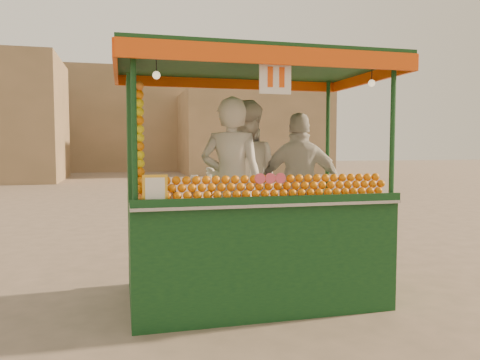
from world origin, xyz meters
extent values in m
plane|color=brown|center=(0.00, 0.00, 0.00)|extent=(90.00, 90.00, 0.00)
cube|color=#A07E5B|center=(7.00, 24.00, 2.50)|extent=(9.00, 6.00, 5.00)
cube|color=#A07E5B|center=(-2.00, 30.00, 3.50)|extent=(14.00, 7.00, 7.00)
cube|color=#0E3318|center=(0.23, -0.07, 0.15)|extent=(2.65, 1.63, 0.31)
cylinder|color=black|center=(-0.69, -0.07, 0.18)|extent=(0.37, 0.10, 0.37)
cylinder|color=black|center=(1.15, -0.07, 0.18)|extent=(0.37, 0.10, 0.37)
cube|color=#0E3318|center=(0.23, -0.73, 0.71)|extent=(2.65, 0.31, 0.82)
cube|color=#0E3318|center=(-0.94, 0.04, 0.71)|extent=(0.31, 1.33, 0.82)
cube|color=#0E3318|center=(1.40, 0.04, 0.71)|extent=(0.31, 1.33, 0.82)
cube|color=#B2B2B7|center=(0.23, -0.70, 1.14)|extent=(2.65, 0.47, 0.03)
cylinder|color=#0E3318|center=(-1.05, -0.83, 1.84)|extent=(0.05, 0.05, 1.43)
cylinder|color=#0E3318|center=(1.50, -0.83, 1.84)|extent=(0.05, 0.05, 1.43)
cylinder|color=#0E3318|center=(-1.05, 0.70, 1.84)|extent=(0.05, 0.05, 1.43)
cylinder|color=#0E3318|center=(1.50, 0.70, 1.84)|extent=(0.05, 0.05, 1.43)
cube|color=#0E3318|center=(0.23, -0.07, 2.59)|extent=(2.85, 1.84, 0.08)
cube|color=#EB4D0D|center=(0.23, -0.98, 2.51)|extent=(2.85, 0.04, 0.16)
cube|color=#EB4D0D|center=(0.23, 0.85, 2.51)|extent=(2.85, 0.04, 0.16)
cube|color=#EB4D0D|center=(-1.20, -0.07, 2.51)|extent=(0.04, 1.84, 0.16)
cube|color=#EB4D0D|center=(1.66, -0.07, 2.51)|extent=(0.04, 1.84, 0.16)
cylinder|color=#E4455C|center=(0.21, -0.83, 1.39)|extent=(0.10, 0.03, 0.10)
cube|color=gold|center=(-0.87, -0.83, 1.29)|extent=(0.22, 0.02, 0.29)
cube|color=white|center=(0.23, -0.90, 2.32)|extent=(0.31, 0.02, 0.31)
sphere|color=#FFE5B2|center=(-0.84, -0.76, 2.32)|extent=(0.07, 0.07, 0.07)
sphere|color=#FFE5B2|center=(1.30, -0.76, 2.32)|extent=(0.07, 0.07, 0.07)
imported|color=beige|center=(0.03, 0.02, 1.27)|extent=(0.83, 0.71, 1.92)
imported|color=white|center=(0.26, 0.42, 1.27)|extent=(1.14, 1.02, 1.93)
imported|color=beige|center=(0.95, 0.26, 1.20)|extent=(1.13, 0.72, 1.79)
camera|label=1|loc=(-1.16, -5.03, 1.69)|focal=34.87mm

